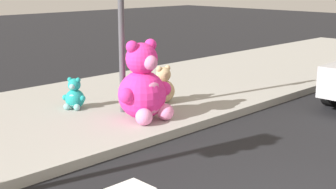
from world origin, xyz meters
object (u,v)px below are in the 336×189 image
(plush_pink_large, at_px, (143,88))
(plush_tan, at_px, (163,87))
(sign_pole, at_px, (121,18))
(plush_teal, at_px, (74,96))
(plush_brown, at_px, (139,88))

(plush_pink_large, xyz_separation_m, plush_tan, (1.03, 0.59, -0.26))
(sign_pole, bearing_deg, plush_tan, 0.12)
(sign_pole, relative_size, plush_teal, 5.44)
(plush_pink_large, bearing_deg, sign_pole, 87.60)
(sign_pole, height_order, plush_pink_large, sign_pole)
(plush_tan, relative_size, plush_brown, 1.42)
(plush_teal, bearing_deg, plush_brown, -9.56)
(plush_teal, bearing_deg, sign_pole, -58.01)
(plush_tan, xyz_separation_m, plush_teal, (-1.51, 0.81, -0.06))
(plush_pink_large, relative_size, plush_teal, 2.33)
(plush_pink_large, bearing_deg, plush_brown, 52.23)
(plush_pink_large, bearing_deg, plush_tan, 29.99)
(plush_tan, bearing_deg, sign_pole, -179.88)
(plush_pink_large, relative_size, plush_brown, 2.68)
(plush_tan, relative_size, plush_teal, 1.24)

